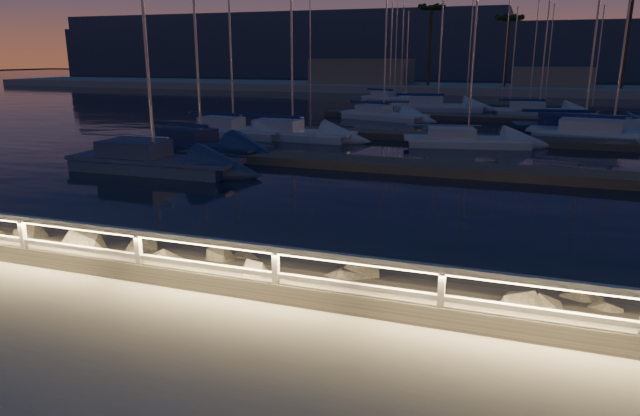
% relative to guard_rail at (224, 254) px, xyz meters
% --- Properties ---
extents(ground, '(400.00, 400.00, 0.00)m').
position_rel_guard_rail_xyz_m(ground, '(0.07, 0.00, -0.77)').
color(ground, '#ADA99D').
rests_on(ground, ground).
extents(harbor_water, '(400.00, 440.00, 0.60)m').
position_rel_guard_rail_xyz_m(harbor_water, '(0.07, 31.22, -1.74)').
color(harbor_water, black).
rests_on(harbor_water, ground).
extents(guard_rail, '(44.11, 0.12, 1.06)m').
position_rel_guard_rail_xyz_m(guard_rail, '(0.00, 0.00, 0.00)').
color(guard_rail, white).
rests_on(guard_rail, ground).
extents(riprap, '(32.22, 2.52, 1.27)m').
position_rel_guard_rail_xyz_m(riprap, '(-0.67, 1.41, -0.97)').
color(riprap, slate).
rests_on(riprap, ground).
extents(floating_docks, '(22.00, 36.00, 0.40)m').
position_rel_guard_rail_xyz_m(floating_docks, '(0.07, 32.50, -1.17)').
color(floating_docks, '#544C45').
rests_on(floating_docks, ground).
extents(far_shore, '(160.00, 14.00, 5.20)m').
position_rel_guard_rail_xyz_m(far_shore, '(-0.06, 74.05, -0.48)').
color(far_shore, '#ADA99D').
rests_on(far_shore, ground).
extents(palm_left, '(3.00, 3.00, 11.20)m').
position_rel_guard_rail_xyz_m(palm_left, '(-7.93, 72.00, 9.36)').
color(palm_left, '#4F3E25').
rests_on(palm_left, ground).
extents(palm_center, '(3.00, 3.00, 9.70)m').
position_rel_guard_rail_xyz_m(palm_center, '(2.07, 73.00, 8.01)').
color(palm_center, '#4F3E25').
rests_on(palm_center, ground).
extents(distant_hills, '(230.00, 37.50, 18.00)m').
position_rel_guard_rail_xyz_m(distant_hills, '(-22.06, 133.69, 3.96)').
color(distant_hills, '#394458').
rests_on(distant_hills, ground).
extents(sailboat_a, '(8.05, 2.57, 13.68)m').
position_rel_guard_rail_xyz_m(sailboat_a, '(-10.42, 12.11, -0.90)').
color(sailboat_a, navy).
rests_on(sailboat_a, ground).
extents(sailboat_b, '(8.29, 4.08, 13.62)m').
position_rel_guard_rail_xyz_m(sailboat_b, '(-11.07, 17.19, -0.93)').
color(sailboat_b, navy).
rests_on(sailboat_b, ground).
extents(sailboat_c, '(7.38, 3.58, 12.07)m').
position_rel_guard_rail_xyz_m(sailboat_c, '(1.99, 24.09, -0.98)').
color(sailboat_c, silver).
rests_on(sailboat_c, ground).
extents(sailboat_e, '(7.42, 2.95, 12.38)m').
position_rel_guard_rail_xyz_m(sailboat_e, '(-12.38, 23.27, -0.93)').
color(sailboat_e, silver).
rests_on(sailboat_e, ground).
extents(sailboat_f, '(7.78, 2.66, 13.08)m').
position_rel_guard_rail_xyz_m(sailboat_f, '(-8.40, 23.34, -0.94)').
color(sailboat_f, silver).
rests_on(sailboat_f, ground).
extents(sailboat_g, '(9.26, 4.16, 15.19)m').
position_rel_guard_rail_xyz_m(sailboat_g, '(8.62, 32.33, -0.92)').
color(sailboat_g, navy).
rests_on(sailboat_g, ground).
extents(sailboat_h, '(9.83, 4.26, 16.10)m').
position_rel_guard_rail_xyz_m(sailboat_h, '(9.88, 29.09, -0.92)').
color(sailboat_h, silver).
rests_on(sailboat_h, ground).
extents(sailboat_j, '(7.53, 4.24, 12.40)m').
position_rel_guard_rail_xyz_m(sailboat_j, '(-5.76, 36.19, -0.95)').
color(sailboat_j, silver).
rests_on(sailboat_j, ground).
extents(sailboat_k, '(7.86, 3.46, 12.92)m').
position_rel_guard_rail_xyz_m(sailboat_k, '(6.00, 44.18, -0.96)').
color(sailboat_k, silver).
rests_on(sailboat_k, ground).
extents(sailboat_m, '(6.90, 4.16, 11.47)m').
position_rel_guard_rail_xyz_m(sailboat_m, '(-9.43, 54.35, -0.95)').
color(sailboat_m, silver).
rests_on(sailboat_m, ground).
extents(sailboat_n, '(8.83, 4.00, 14.54)m').
position_rel_guard_rail_xyz_m(sailboat_n, '(-2.80, 44.90, -0.91)').
color(sailboat_n, silver).
rests_on(sailboat_n, ground).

